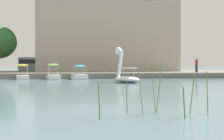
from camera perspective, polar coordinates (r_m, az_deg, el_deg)
name	(u,v)px	position (r m, az deg, el deg)	size (l,w,h in m)	color
ground_plane	(97,108)	(9.85, -3.05, -7.47)	(504.60, 504.60, 0.00)	slate
shore_bank_far	(86,73)	(40.73, -5.16, -0.68)	(122.99, 18.98, 0.59)	#6B665B
swan_boat	(126,75)	(24.43, 2.67, -0.91)	(2.72, 3.08, 3.00)	white
pedal_boat_cyan	(79,75)	(30.13, -6.44, -0.95)	(1.84, 2.62, 1.46)	white
pedal_boat_lime	(53,75)	(30.06, -11.43, -0.93)	(1.69, 2.49, 1.60)	white
pedal_boat_yellow	(23,75)	(30.79, -17.12, -0.88)	(1.63, 2.21, 1.54)	white
person_on_path	(197,65)	(37.03, 16.24, 0.99)	(0.30, 0.29, 1.76)	#23283D
parked_van	(36,64)	(43.33, -14.70, 1.19)	(4.64, 2.06, 1.97)	gray
apartment_block	(107,30)	(44.40, -1.04, 7.88)	(19.86, 9.26, 12.45)	#B2A893
reed_clump_foreground	(162,95)	(8.49, 9.81, -4.87)	(3.26, 1.23, 1.50)	#4C7F33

